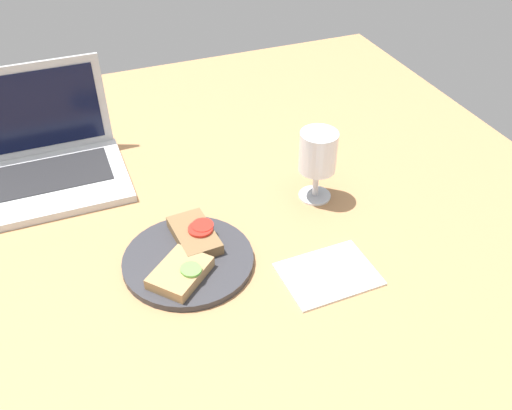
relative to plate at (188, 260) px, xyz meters
The scene contains 7 objects.
wooden_table 9.08cm from the plate, 49.90° to the left, with size 140.00×140.00×3.00cm, color #B27F51.
plate is the anchor object (origin of this frame).
sandwich_with_cucumber 4.79cm from the plate, 119.35° to the right, with size 11.64×11.40×2.35cm.
sandwich_with_tomato 4.90cm from the plate, 57.51° to the left, with size 6.97×11.37×2.54cm.
wine_glass 29.91cm from the plate, 17.67° to the left, with size 6.84×6.84×13.84cm.
laptop 39.63cm from the plate, 120.39° to the left, with size 31.36×23.99×20.03cm.
napkin 22.88cm from the plate, 28.55° to the right, with size 14.79×11.12×0.40cm, color white.
Camera 1 is at (-20.24, -73.82, 68.13)cm, focal length 40.00 mm.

